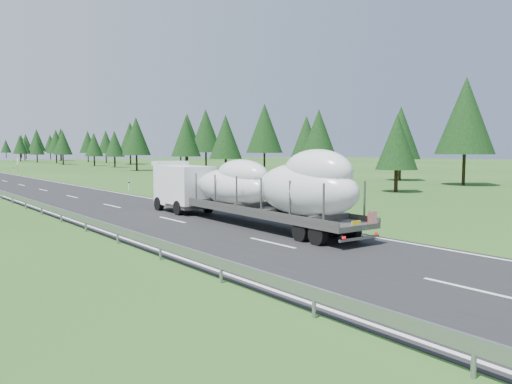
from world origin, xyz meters
TOP-DOWN VIEW (x-y plane):
  - ground at (0.00, 0.00)m, footprint 400.00×400.00m
  - highway_sign at (7.20, 80.00)m, footprint 0.08×0.90m
  - tree_line_right at (39.36, 108.65)m, footprint 27.76×297.97m
  - boat_truck at (2.43, 4.81)m, footprint 3.03×17.59m

SIDE VIEW (x-z plane):
  - ground at x=0.00m, z-range 0.00..0.00m
  - highway_sign at x=7.20m, z-range 0.51..3.11m
  - boat_truck at x=2.43m, z-range 0.04..4.10m
  - tree_line_right at x=39.36m, z-range 0.71..13.14m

